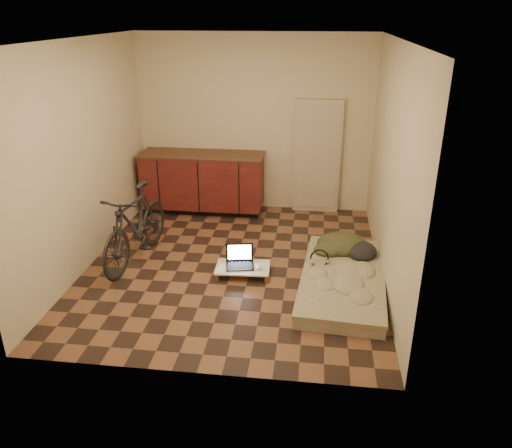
# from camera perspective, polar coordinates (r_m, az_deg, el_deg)

# --- Properties ---
(room_shell) EXTENTS (3.50, 4.00, 2.60)m
(room_shell) POSITION_cam_1_polar(r_m,az_deg,el_deg) (5.65, -2.75, 7.08)
(room_shell) COLOR brown
(room_shell) RESTS_ON ground
(cabinets) EXTENTS (1.84, 0.62, 0.91)m
(cabinets) POSITION_cam_1_polar(r_m,az_deg,el_deg) (7.64, -6.07, 4.80)
(cabinets) COLOR black
(cabinets) RESTS_ON ground
(appliance_panel) EXTENTS (0.70, 0.10, 1.70)m
(appliance_panel) POSITION_cam_1_polar(r_m,az_deg,el_deg) (7.56, 6.99, 7.61)
(appliance_panel) COLOR beige
(appliance_panel) RESTS_ON ground
(bicycle) EXTENTS (0.69, 1.65, 1.04)m
(bicycle) POSITION_cam_1_polar(r_m,az_deg,el_deg) (6.20, -13.66, 0.24)
(bicycle) COLOR black
(bicycle) RESTS_ON ground
(futon) EXTENTS (1.05, 1.96, 0.16)m
(futon) POSITION_cam_1_polar(r_m,az_deg,el_deg) (5.72, 9.89, -6.32)
(futon) COLOR #AE9E8B
(futon) RESTS_ON ground
(clothing_pile) EXTENTS (0.70, 0.60, 0.26)m
(clothing_pile) POSITION_cam_1_polar(r_m,az_deg,el_deg) (6.17, 10.39, -1.82)
(clothing_pile) COLOR #373921
(clothing_pile) RESTS_ON futon
(headphones) EXTENTS (0.27, 0.25, 0.16)m
(headphones) POSITION_cam_1_polar(r_m,az_deg,el_deg) (5.81, 7.26, -3.84)
(headphones) COLOR black
(headphones) RESTS_ON futon
(lap_desk) EXTENTS (0.65, 0.44, 0.10)m
(lap_desk) POSITION_cam_1_polar(r_m,az_deg,el_deg) (5.88, -1.52, -4.99)
(lap_desk) COLOR brown
(lap_desk) RESTS_ON ground
(laptop) EXTENTS (0.37, 0.34, 0.22)m
(laptop) POSITION_cam_1_polar(r_m,az_deg,el_deg) (5.89, -1.87, -4.24)
(laptop) COLOR black
(laptop) RESTS_ON lap_desk
(mouse) EXTENTS (0.08, 0.12, 0.04)m
(mouse) POSITION_cam_1_polar(r_m,az_deg,el_deg) (5.81, 0.36, -4.97)
(mouse) COLOR white
(mouse) RESTS_ON lap_desk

